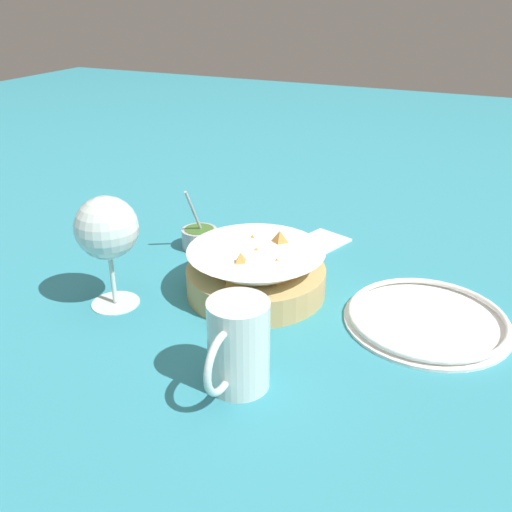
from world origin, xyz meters
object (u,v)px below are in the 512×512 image
wine_glass (107,231)px  side_plate (427,318)px  sauce_cup (200,237)px  food_basket (257,272)px  beer_mug (238,348)px

wine_glass → side_plate: bearing=107.9°
sauce_cup → wine_glass: bearing=-3.9°
sauce_cup → side_plate: size_ratio=0.52×
food_basket → side_plate: size_ratio=0.92×
sauce_cup → wine_glass: wine_glass is taller
sauce_cup → food_basket: bearing=56.7°
sauce_cup → beer_mug: (0.33, 0.24, 0.03)m
sauce_cup → beer_mug: size_ratio=1.04×
sauce_cup → beer_mug: sauce_cup is taller
wine_glass → beer_mug: bearing=69.4°
food_basket → wine_glass: wine_glass is taller
side_plate → sauce_cup: bearing=-101.8°
food_basket → sauce_cup: size_ratio=1.78×
sauce_cup → beer_mug: 0.41m
food_basket → wine_glass: 0.23m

